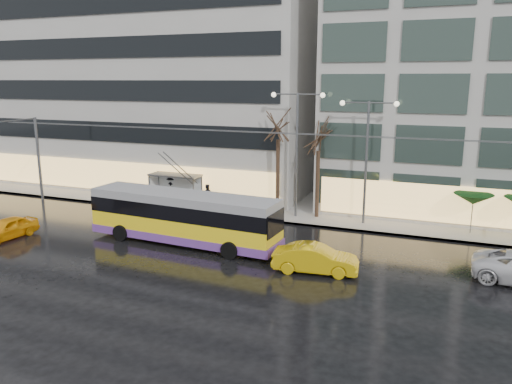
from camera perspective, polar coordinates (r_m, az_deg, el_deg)
The scene contains 17 objects.
ground at distance 28.48m, azimuth -5.82°, elevation -8.06°, with size 140.00×140.00×0.00m, color black.
sidewalk at distance 40.26m, azimuth 5.87°, elevation -1.69°, with size 80.00×10.00×0.15m, color gray.
kerb at distance 35.68m, azimuth 3.72°, elevation -3.55°, with size 80.00×0.10×0.15m, color slate.
building_left at distance 51.16m, azimuth -12.57°, elevation 13.68°, with size 34.00×14.00×22.00m, color #A8A5A0.
trolleybus at distance 31.45m, azimuth -8.28°, elevation -3.08°, with size 12.68×5.25×5.81m.
catenary at distance 34.01m, azimuth 1.64°, elevation 2.89°, with size 42.24×5.12×7.00m.
bus_shelter at distance 40.87m, azimuth -9.52°, elevation 1.13°, with size 4.20×1.60×2.51m.
street_lamp_near at distance 36.15m, azimuth 4.70°, elevation 6.22°, with size 3.96×0.36×9.03m.
street_lamp_far at distance 35.08m, azimuth 12.57°, elevation 5.30°, with size 3.96×0.36×8.53m.
tree_a at distance 36.69m, azimuth 2.56°, elevation 8.07°, with size 3.20×3.20×8.40m.
tree_b at distance 36.09m, azimuth 7.20°, elevation 6.81°, with size 3.20×3.20×7.70m.
parasol_a at distance 35.48m, azimuth 23.58°, elevation -0.75°, with size 2.50×2.50×2.65m.
taxi_a at distance 36.02m, azimuth -26.60°, elevation -3.75°, with size 1.63×4.05×1.38m, color orange.
taxi_b at distance 26.97m, azimuth 6.81°, elevation -7.59°, with size 1.59×4.55×1.50m, color gold.
pedestrian_a at distance 40.80m, azimuth -7.06°, elevation 0.72°, with size 1.08×1.10×2.19m.
pedestrian_b at distance 40.25m, azimuth -5.62°, elevation -0.32°, with size 1.03×0.93×1.72m.
pedestrian_c at distance 41.83m, azimuth -9.60°, elevation 0.42°, with size 1.29×1.07×2.11m.
Camera 1 is at (12.32, -23.60, 10.11)m, focal length 35.00 mm.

